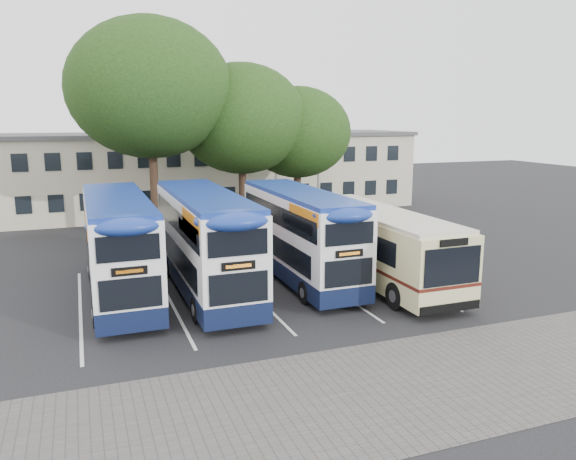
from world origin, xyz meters
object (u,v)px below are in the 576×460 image
at_px(tree_left, 150,88).
at_px(bus_dd_mid, 205,238).
at_px(lamp_post, 319,150).
at_px(bus_dd_right, 300,231).
at_px(bus_dd_left, 118,242).
at_px(tree_mid, 242,119).
at_px(tree_right, 298,132).
at_px(bus_single, 377,241).

relative_size(tree_left, bus_dd_mid, 1.25).
bearing_deg(lamp_post, bus_dd_right, -116.65).
bearing_deg(bus_dd_left, bus_dd_mid, -11.09).
bearing_deg(bus_dd_right, bus_dd_left, 178.00).
height_order(tree_mid, tree_right, tree_mid).
bearing_deg(bus_single, bus_dd_left, 171.82).
bearing_deg(bus_dd_left, tree_right, 42.84).
distance_m(tree_left, bus_dd_right, 13.52).
xyz_separation_m(lamp_post, bus_dd_left, (-15.08, -13.81, -2.73)).
distance_m(tree_mid, bus_dd_left, 14.80).
bearing_deg(bus_single, lamp_post, 76.16).
bearing_deg(bus_dd_right, bus_dd_mid, -174.82).
bearing_deg(tree_right, bus_dd_left, -137.16).
relative_size(lamp_post, tree_right, 0.96).
height_order(tree_mid, bus_single, tree_mid).
xyz_separation_m(tree_left, bus_dd_right, (5.17, -10.50, -6.77)).
bearing_deg(tree_mid, bus_single, -77.73).
distance_m(lamp_post, tree_mid, 7.46).
bearing_deg(tree_left, bus_single, -54.52).
xyz_separation_m(bus_dd_mid, bus_dd_right, (4.50, 0.41, -0.10)).
xyz_separation_m(bus_dd_left, bus_dd_right, (8.01, -0.28, -0.06)).
distance_m(tree_mid, tree_right, 4.20).
relative_size(lamp_post, tree_left, 0.69).
bearing_deg(bus_dd_right, tree_left, 116.22).
relative_size(bus_dd_left, bus_single, 0.93).
bearing_deg(bus_dd_mid, bus_single, -6.85).
xyz_separation_m(bus_dd_mid, bus_single, (7.77, -0.93, -0.53)).
bearing_deg(bus_dd_left, bus_single, -8.18).
relative_size(tree_right, bus_single, 0.86).
bearing_deg(bus_dd_left, bus_dd_right, -2.00).
height_order(tree_mid, bus_dd_left, tree_mid).
height_order(bus_dd_left, bus_dd_right, bus_dd_left).
relative_size(tree_right, bus_dd_mid, 0.90).
distance_m(tree_mid, bus_dd_right, 12.39).
xyz_separation_m(lamp_post, bus_dd_mid, (-11.58, -14.50, -2.68)).
bearing_deg(bus_dd_right, lamp_post, 63.35).
relative_size(bus_dd_mid, bus_dd_right, 1.04).
bearing_deg(bus_single, bus_dd_mid, 173.15).
bearing_deg(lamp_post, tree_mid, -157.05).
height_order(bus_dd_left, bus_dd_mid, bus_dd_mid).
relative_size(tree_left, bus_single, 1.19).
xyz_separation_m(bus_dd_right, bus_single, (3.27, -1.34, -0.43)).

